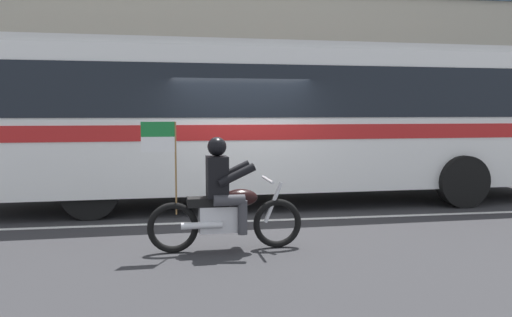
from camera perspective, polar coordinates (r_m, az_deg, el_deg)
name	(u,v)px	position (r m, az deg, el deg)	size (l,w,h in m)	color
ground_plane	(242,214)	(9.76, -1.53, -6.12)	(60.00, 60.00, 0.00)	#2B2B2D
sidewalk_curb	(217,177)	(14.76, -4.23, -1.99)	(28.00, 3.80, 0.15)	gray
lane_center_stripe	(247,221)	(9.18, -1.02, -6.82)	(26.60, 0.14, 0.01)	silver
office_building_facade	(210,29)	(17.12, -5.03, 13.94)	(28.00, 0.89, 9.04)	gray
transit_bus	(285,113)	(10.94, 3.21, 5.02)	(12.32, 2.99, 3.22)	white
motorcycle_with_rider	(224,202)	(7.19, -3.49, -4.81)	(2.20, 0.64, 1.78)	black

